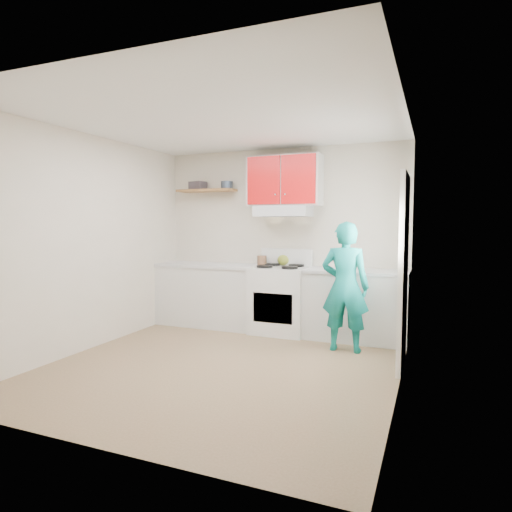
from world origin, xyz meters
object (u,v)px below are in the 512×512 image
at_px(kettle, 284,260).
at_px(crock, 262,261).
at_px(stove, 280,300).
at_px(tin, 227,185).
at_px(person, 345,287).

bearing_deg(kettle, crock, -128.30).
bearing_deg(stove, kettle, 99.70).
xyz_separation_m(stove, crock, (-0.32, 0.10, 0.52)).
bearing_deg(tin, crock, -8.11).
distance_m(stove, crock, 0.62).
height_order(tin, kettle, tin).
relative_size(stove, person, 0.59).
bearing_deg(crock, tin, 171.89).
distance_m(stove, person, 1.18).
bearing_deg(person, crock, -27.25).
distance_m(kettle, crock, 0.32).
xyz_separation_m(kettle, person, (1.04, -0.80, -0.22)).
relative_size(kettle, crock, 1.11).
bearing_deg(tin, person, -20.92).
distance_m(tin, person, 2.44).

